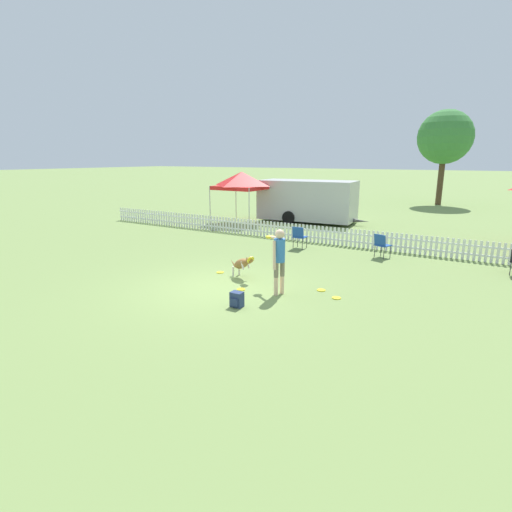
{
  "coord_description": "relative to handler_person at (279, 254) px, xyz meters",
  "views": [
    {
      "loc": [
        6.18,
        -8.2,
        3.41
      ],
      "look_at": [
        0.69,
        0.82,
        0.81
      ],
      "focal_mm": 28.0,
      "sensor_mm": 36.0,
      "label": 1
    }
  ],
  "objects": [
    {
      "name": "leaping_dog",
      "position": [
        -1.55,
        0.66,
        -0.62
      ],
      "size": [
        1.1,
        0.59,
        0.75
      ],
      "rotation": [
        0.0,
        0.0,
        -1.98
      ],
      "color": "olive",
      "rests_on": "ground_plane"
    },
    {
      "name": "handler_person",
      "position": [
        0.0,
        0.0,
        0.0
      ],
      "size": [
        0.85,
        0.94,
        1.69
      ],
      "rotation": [
        0.0,
        0.0,
        1.16
      ],
      "color": "beige",
      "rests_on": "ground_plane"
    },
    {
      "name": "frisbee_far_scatter",
      "position": [
        0.85,
        0.82,
        -1.05
      ],
      "size": [
        0.22,
        0.22,
        0.02
      ],
      "color": "yellow",
      "rests_on": "ground_plane"
    },
    {
      "name": "tree_left_grove",
      "position": [
        0.66,
        24.09,
        3.79
      ],
      "size": [
        3.84,
        3.84,
        6.8
      ],
      "color": "#4C3823",
      "rests_on": "ground_plane"
    },
    {
      "name": "picket_fence",
      "position": [
        -1.6,
        6.47,
        -0.7
      ],
      "size": [
        23.92,
        0.04,
        0.71
      ],
      "color": "white",
      "rests_on": "ground_plane"
    },
    {
      "name": "folding_chair_blue_left",
      "position": [
        -1.83,
        5.09,
        -0.54
      ],
      "size": [
        0.46,
        0.48,
        0.86
      ],
      "rotation": [
        0.0,
        0.0,
        3.13
      ],
      "color": "#333338",
      "rests_on": "ground_plane"
    },
    {
      "name": "equipment_trailer",
      "position": [
        -4.31,
        11.32,
        0.13
      ],
      "size": [
        5.96,
        2.57,
        2.24
      ],
      "rotation": [
        0.0,
        0.0,
        0.08
      ],
      "color": "#B7B7B7",
      "rests_on": "ground_plane"
    },
    {
      "name": "ground_plane",
      "position": [
        -1.6,
        -0.43,
        -1.06
      ],
      "size": [
        240.0,
        240.0,
        0.0
      ],
      "primitive_type": "plane",
      "color": "olive"
    },
    {
      "name": "frisbee_near_dog",
      "position": [
        1.4,
        0.45,
        -1.05
      ],
      "size": [
        0.22,
        0.22,
        0.02
      ],
      "color": "yellow",
      "rests_on": "ground_plane"
    },
    {
      "name": "frisbee_near_handler",
      "position": [
        -1.0,
        -0.23,
        -1.05
      ],
      "size": [
        0.22,
        0.22,
        0.02
      ],
      "color": "yellow",
      "rests_on": "ground_plane"
    },
    {
      "name": "folding_chair_center",
      "position": [
        1.25,
        5.28,
        -0.56
      ],
      "size": [
        0.59,
        0.6,
        0.84
      ],
      "rotation": [
        0.0,
        0.0,
        2.77
      ],
      "color": "#333338",
      "rests_on": "ground_plane"
    },
    {
      "name": "backpack_on_grass",
      "position": [
        -0.4,
        -1.32,
        -0.88
      ],
      "size": [
        0.29,
        0.25,
        0.36
      ],
      "color": "navy",
      "rests_on": "ground_plane"
    },
    {
      "name": "frisbee_midfield",
      "position": [
        -2.44,
        0.79,
        -1.05
      ],
      "size": [
        0.22,
        0.22,
        0.02
      ],
      "color": "yellow",
      "rests_on": "ground_plane"
    },
    {
      "name": "canopy_tent_main",
      "position": [
        -7.21,
        9.29,
        1.18
      ],
      "size": [
        2.48,
        2.48,
        2.71
      ],
      "color": "#B2B2B2",
      "rests_on": "ground_plane"
    }
  ]
}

